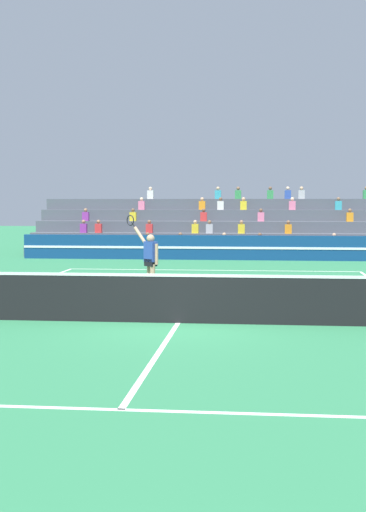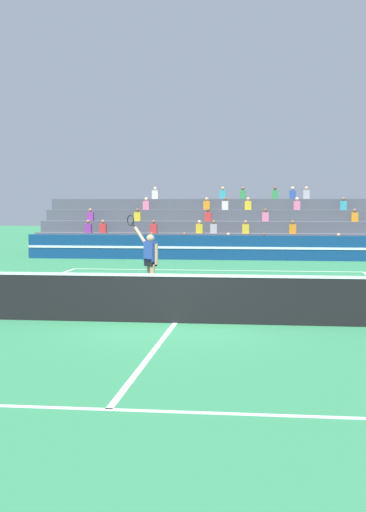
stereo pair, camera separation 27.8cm
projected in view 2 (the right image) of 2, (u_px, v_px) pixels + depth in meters
name	position (u px, v px, depth m)	size (l,w,h in m)	color
ground_plane	(175.00, 323.00, 15.26)	(120.00, 120.00, 0.00)	#2D7A4C
court_lines	(175.00, 323.00, 15.26)	(11.10, 23.90, 0.01)	white
tennis_net	(175.00, 298.00, 15.22)	(12.00, 0.10, 1.10)	slate
sponsor_banner_wall	(224.00, 248.00, 31.89)	(18.00, 0.26, 1.10)	navy
bleacher_stand	(229.00, 234.00, 35.62)	(18.67, 4.75, 3.38)	#4C515B
tennis_player	(150.00, 261.00, 19.52)	(1.06, 0.94, 2.29)	tan
tennis_ball	(308.00, 304.00, 17.90)	(0.07, 0.07, 0.07)	#C6DB33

